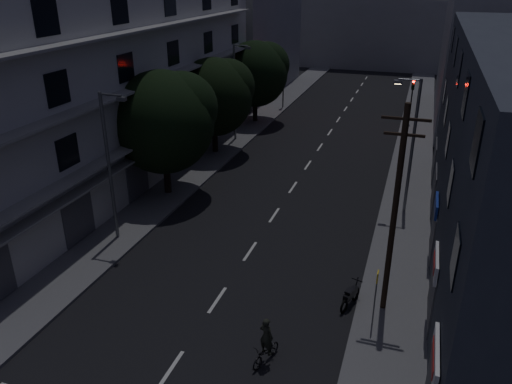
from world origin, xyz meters
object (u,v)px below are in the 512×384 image
Objects in this scene: utility_pole at (395,209)px; bus_stop_sign at (376,289)px; motorcycle at (350,297)px; cyclist at (266,348)px.

bus_stop_sign is at bearing -103.32° from utility_pole.
motorcycle is (-1.41, -0.13, -4.41)m from utility_pole.
bus_stop_sign is at bearing 62.28° from cyclist.
bus_stop_sign is (-0.31, -1.31, -2.98)m from utility_pole.
utility_pole is at bearing 76.68° from bus_stop_sign.
utility_pole reaches higher than motorcycle.
cyclist is at bearing -129.95° from utility_pole.
motorcycle is at bearing 133.20° from bus_stop_sign.
utility_pole is at bearing 69.39° from cyclist.
utility_pole is 7.35m from cyclist.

